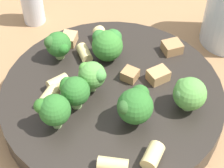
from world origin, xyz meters
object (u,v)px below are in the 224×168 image
broccoli_floret_4 (74,91)px  rigatoni_3 (49,97)px  rigatoni_4 (153,156)px  rigatoni_5 (113,165)px  broccoli_floret_3 (58,45)px  broccoli_floret_1 (189,94)px  chicken_chunk_0 (158,75)px  broccoli_floret_5 (108,44)px  chicken_chunk_1 (69,39)px  broccoli_floret_0 (92,75)px  chicken_chunk_2 (171,46)px  pasta_bowl (112,98)px  rigatoni_2 (102,37)px  chicken_chunk_3 (131,75)px  rigatoni_1 (84,53)px  broccoli_floret_2 (53,110)px  broccoli_floret_6 (135,105)px  rigatoni_0 (58,83)px

broccoli_floret_4 → rigatoni_3: broccoli_floret_4 is taller
rigatoni_4 → rigatoni_5: rigatoni_4 is taller
broccoli_floret_3 → rigatoni_5: 0.17m
broccoli_floret_3 → rigatoni_3: bearing=-45.1°
broccoli_floret_1 → rigatoni_5: bearing=-87.9°
chicken_chunk_0 → rigatoni_5: bearing=-65.5°
chicken_chunk_0 → broccoli_floret_5: bearing=-164.9°
rigatoni_5 → chicken_chunk_1: size_ratio=1.36×
broccoli_floret_0 → rigatoni_5: (0.09, -0.05, -0.02)m
chicken_chunk_1 → chicken_chunk_2: same height
pasta_bowl → broccoli_floret_3: 0.09m
broccoli_floret_0 → rigatoni_2: 0.09m
broccoli_floret_5 → chicken_chunk_0: broccoli_floret_5 is taller
pasta_bowl → rigatoni_4: rigatoni_4 is taller
broccoli_floret_1 → chicken_chunk_3: (-0.07, -0.02, -0.02)m
broccoli_floret_3 → rigatoni_5: (0.16, -0.05, -0.01)m
rigatoni_2 → rigatoni_5: size_ratio=0.96×
rigatoni_3 → chicken_chunk_2: bearing=79.1°
broccoli_floret_4 → chicken_chunk_3: (0.01, 0.07, -0.02)m
chicken_chunk_1 → rigatoni_1: bearing=-4.4°
pasta_bowl → chicken_chunk_3: chicken_chunk_3 is taller
broccoli_floret_1 → chicken_chunk_0: size_ratio=1.71×
rigatoni_5 → chicken_chunk_0: bearing=114.5°
broccoli_floret_0 → rigatoni_3: 0.05m
chicken_chunk_3 → broccoli_floret_4: bearing=-99.0°
broccoli_floret_2 → rigatoni_2: bearing=120.0°
broccoli_floret_5 → rigatoni_2: bearing=154.5°
broccoli_floret_2 → broccoli_floret_1: bearing=58.9°
broccoli_floret_1 → broccoli_floret_3: size_ratio=1.10×
rigatoni_2 → chicken_chunk_3: 0.08m
broccoli_floret_5 → chicken_chunk_0: bearing=15.1°
rigatoni_3 → chicken_chunk_0: bearing=63.8°
chicken_chunk_0 → broccoli_floret_2: bearing=-100.4°
broccoli_floret_5 → broccoli_floret_4: bearing=-66.1°
broccoli_floret_2 → rigatoni_2: size_ratio=1.49×
broccoli_floret_4 → rigatoni_3: (-0.02, -0.02, -0.02)m
broccoli_floret_6 → chicken_chunk_3: broccoli_floret_6 is taller
broccoli_floret_3 → chicken_chunk_1: 0.03m
chicken_chunk_3 → broccoli_floret_0: bearing=-109.9°
broccoli_floret_2 → broccoli_floret_5: size_ratio=1.06×
rigatoni_0 → rigatoni_2: size_ratio=0.85×
broccoli_floret_6 → rigatoni_1: bearing=168.6°
rigatoni_2 → rigatoni_5: rigatoni_2 is taller
broccoli_floret_3 → broccoli_floret_5: 0.06m
broccoli_floret_2 → rigatoni_0: bearing=141.5°
rigatoni_5 → broccoli_floret_6: bearing=117.1°
pasta_bowl → broccoli_floret_2: 0.09m
broccoli_floret_6 → rigatoni_4: 0.05m
broccoli_floret_2 → chicken_chunk_1: bearing=137.1°
rigatoni_1 → broccoli_floret_6: bearing=-11.4°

